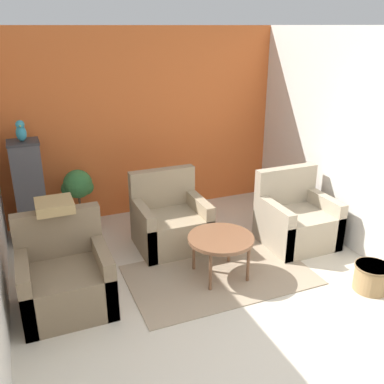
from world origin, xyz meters
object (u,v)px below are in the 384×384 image
(armchair_left, at_px, (66,280))
(potted_plant, at_px, (78,192))
(armchair_middle, at_px, (170,223))
(wicker_basket, at_px, (372,277))
(parrot, at_px, (21,131))
(coffee_table, at_px, (221,240))
(armchair_right, at_px, (296,221))
(birdcage, at_px, (30,193))

(armchair_left, xyz_separation_m, potted_plant, (0.41, 1.72, 0.27))
(armchair_middle, xyz_separation_m, wicker_basket, (1.66, -1.78, -0.15))
(armchair_middle, xyz_separation_m, parrot, (-1.60, 0.86, 1.16))
(coffee_table, relative_size, potted_plant, 0.84)
(armchair_left, bearing_deg, coffee_table, -2.70)
(armchair_right, relative_size, wicker_basket, 2.51)
(parrot, bearing_deg, armchair_left, -83.25)
(birdcage, distance_m, potted_plant, 0.61)
(coffee_table, xyz_separation_m, armchair_right, (1.26, 0.35, -0.14))
(birdcage, bearing_deg, armchair_middle, -28.26)
(coffee_table, height_order, potted_plant, potted_plant)
(armchair_right, xyz_separation_m, parrot, (-3.13, 1.42, 1.16))
(coffee_table, height_order, wicker_basket, coffee_table)
(armchair_left, xyz_separation_m, wicker_basket, (3.06, -0.95, -0.15))
(armchair_left, relative_size, potted_plant, 1.09)
(armchair_left, relative_size, birdcage, 0.71)
(armchair_middle, bearing_deg, birdcage, 151.74)
(armchair_right, height_order, birdcage, birdcage)
(armchair_middle, bearing_deg, coffee_table, -73.19)
(armchair_left, distance_m, armchair_middle, 1.63)
(armchair_middle, relative_size, wicker_basket, 2.51)
(potted_plant, bearing_deg, parrot, -177.61)
(armchair_left, xyz_separation_m, armchair_right, (2.93, 0.27, 0.00))
(coffee_table, height_order, armchair_middle, armchair_middle)
(potted_plant, bearing_deg, armchair_right, -29.73)
(coffee_table, xyz_separation_m, parrot, (-1.88, 1.77, 1.01))
(coffee_table, xyz_separation_m, potted_plant, (-1.27, 1.80, 0.12))
(coffee_table, bearing_deg, parrot, 136.69)
(armchair_right, distance_m, wicker_basket, 1.24)
(potted_plant, height_order, wicker_basket, potted_plant)
(armchair_right, distance_m, potted_plant, 2.92)
(armchair_right, bearing_deg, parrot, 155.66)
(armchair_left, bearing_deg, wicker_basket, -17.23)
(armchair_middle, height_order, birdcage, birdcage)
(armchair_right, xyz_separation_m, wicker_basket, (0.13, -1.22, -0.15))
(armchair_left, bearing_deg, parrot, 96.75)
(parrot, relative_size, wicker_basket, 0.71)
(wicker_basket, bearing_deg, coffee_table, 147.80)
(parrot, bearing_deg, potted_plant, 2.39)
(coffee_table, bearing_deg, armchair_middle, 106.81)
(coffee_table, bearing_deg, armchair_left, 177.30)
(coffee_table, bearing_deg, armchair_right, 15.67)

